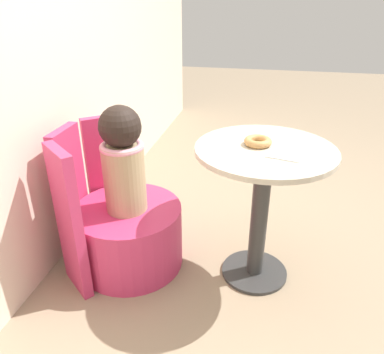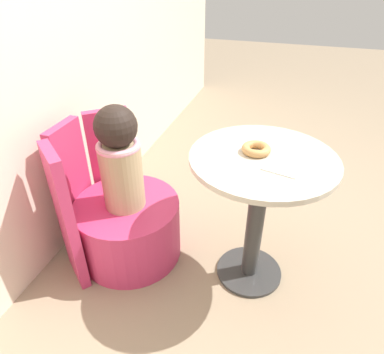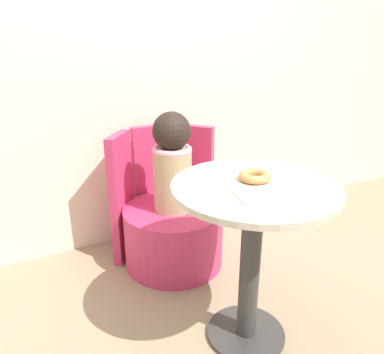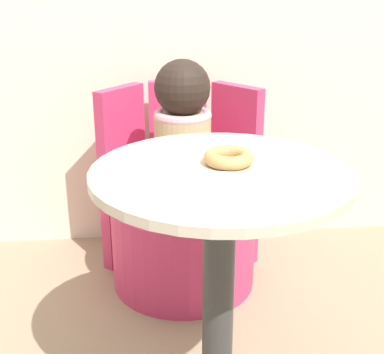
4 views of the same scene
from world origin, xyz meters
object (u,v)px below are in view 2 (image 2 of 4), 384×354
Objects in this scene: tub_chair at (129,228)px; child_figure at (120,158)px; round_table at (258,194)px; donut at (256,149)px.

child_figure is at bearing 90.90° from tub_chair.
child_figure is (-0.05, 0.68, 0.10)m from round_table.
child_figure is at bearing 96.25° from donut.
tub_chair is 4.47× the size of donut.
child_figure is 0.66m from donut.
round_table is at bearing -126.82° from donut.
donut is (0.07, -0.65, 0.12)m from child_figure.
donut is (0.07, -0.65, 0.58)m from tub_chair.
donut is at bearing -83.75° from child_figure.
donut reaches higher than round_table.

